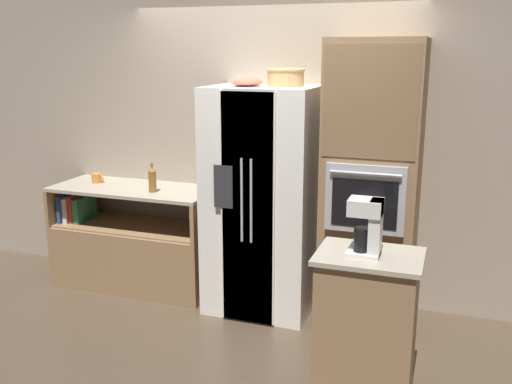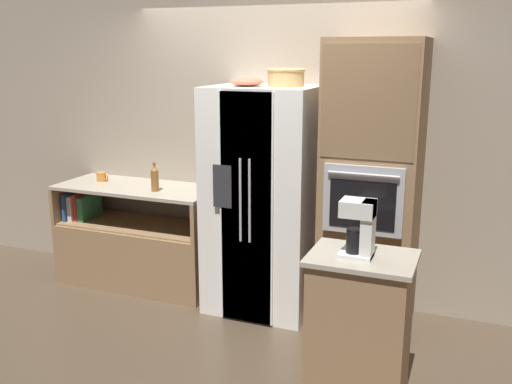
{
  "view_description": "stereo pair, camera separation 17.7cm",
  "coord_description": "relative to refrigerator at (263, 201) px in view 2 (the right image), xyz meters",
  "views": [
    {
      "loc": [
        1.51,
        -4.23,
        2.14
      ],
      "look_at": [
        0.03,
        -0.03,
        1.02
      ],
      "focal_mm": 40.0,
      "sensor_mm": 36.0,
      "label": 1
    },
    {
      "loc": [
        1.67,
        -4.17,
        2.14
      ],
      "look_at": [
        0.03,
        -0.03,
        1.02
      ],
      "focal_mm": 40.0,
      "sensor_mm": 36.0,
      "label": 2
    }
  ],
  "objects": [
    {
      "name": "coffee_maker",
      "position": [
        1.01,
        -1.03,
        0.2
      ],
      "size": [
        0.2,
        0.16,
        0.35
      ],
      "color": "white",
      "rests_on": "island_counter"
    },
    {
      "name": "island_counter",
      "position": [
        1.03,
        -1.0,
        -0.46
      ],
      "size": [
        0.64,
        0.49,
        0.94
      ],
      "color": "#93704C",
      "rests_on": "ground_plane"
    },
    {
      "name": "wall_oven",
      "position": [
        0.88,
        0.05,
        0.18
      ],
      "size": [
        0.7,
        0.69,
        2.23
      ],
      "color": "#93704C",
      "rests_on": "ground_plane"
    },
    {
      "name": "fruit_bowl",
      "position": [
        -0.11,
        -0.06,
        0.96
      ],
      "size": [
        0.26,
        0.26,
        0.07
      ],
      "color": "#DB664C",
      "rests_on": "refrigerator"
    },
    {
      "name": "wall_back",
      "position": [
        -0.05,
        0.39,
        0.47
      ],
      "size": [
        12.0,
        0.06,
        2.8
      ],
      "color": "tan",
      "rests_on": "ground_plane"
    },
    {
      "name": "wicker_basket",
      "position": [
        0.17,
        0.04,
        1.0
      ],
      "size": [
        0.3,
        0.3,
        0.14
      ],
      "color": "tan",
      "rests_on": "refrigerator"
    },
    {
      "name": "counter_left",
      "position": [
        -1.26,
        0.05,
        -0.59
      ],
      "size": [
        1.48,
        0.63,
        0.94
      ],
      "color": "#93704C",
      "rests_on": "ground_plane"
    },
    {
      "name": "refrigerator",
      "position": [
        0.0,
        0.0,
        0.0
      ],
      "size": [
        0.86,
        0.75,
        1.86
      ],
      "color": "white",
      "rests_on": "ground_plane"
    },
    {
      "name": "bottle_tall",
      "position": [
        -0.99,
        -0.05,
        0.12
      ],
      "size": [
        0.07,
        0.07,
        0.26
      ],
      "color": "brown",
      "rests_on": "counter_left"
    },
    {
      "name": "ground_plane",
      "position": [
        -0.05,
        -0.06,
        -0.93
      ],
      "size": [
        20.0,
        20.0,
        0.0
      ],
      "primitive_type": "plane",
      "color": "#4C3D2D"
    },
    {
      "name": "mug",
      "position": [
        -1.66,
        0.1,
        0.05
      ],
      "size": [
        0.12,
        0.09,
        0.09
      ],
      "color": "orange",
      "rests_on": "counter_left"
    }
  ]
}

